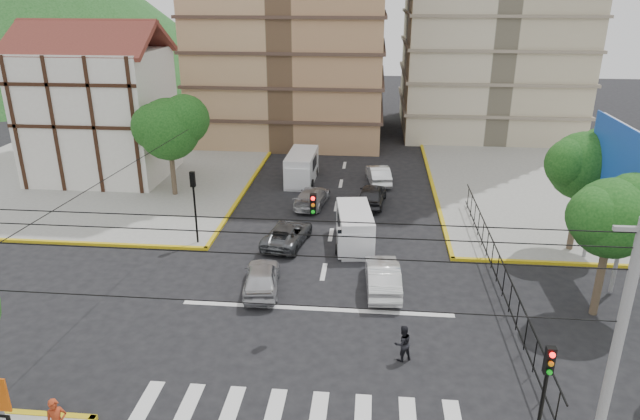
# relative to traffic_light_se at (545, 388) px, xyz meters

# --- Properties ---
(ground) EXTENTS (160.00, 160.00, 0.00)m
(ground) POSITION_rel_traffic_light_se_xyz_m (-7.80, 7.80, -3.11)
(ground) COLOR black
(ground) RESTS_ON ground
(sidewalk_nw) EXTENTS (26.00, 26.00, 0.15)m
(sidewalk_nw) POSITION_rel_traffic_light_se_xyz_m (-27.80, 27.80, -3.04)
(sidewalk_nw) COLOR gray
(sidewalk_nw) RESTS_ON ground
(sidewalk_ne) EXTENTS (26.00, 26.00, 0.15)m
(sidewalk_ne) POSITION_rel_traffic_light_se_xyz_m (12.20, 27.80, -3.04)
(sidewalk_ne) COLOR gray
(sidewalk_ne) RESTS_ON ground
(crosswalk_stripes) EXTENTS (12.00, 2.40, 0.01)m
(crosswalk_stripes) POSITION_rel_traffic_light_se_xyz_m (-7.80, 1.80, -3.11)
(crosswalk_stripes) COLOR silver
(crosswalk_stripes) RESTS_ON ground
(stop_line) EXTENTS (13.00, 0.40, 0.01)m
(stop_line) POSITION_rel_traffic_light_se_xyz_m (-7.80, 9.00, -3.11)
(stop_line) COLOR silver
(stop_line) RESTS_ON ground
(tudor_building) EXTENTS (10.80, 8.05, 12.23)m
(tudor_building) POSITION_rel_traffic_light_se_xyz_m (-26.80, 27.80, 2.14)
(tudor_building) COLOR silver
(tudor_building) RESTS_ON ground
(park_fence) EXTENTS (0.10, 22.50, 1.66)m
(park_fence) POSITION_rel_traffic_light_se_xyz_m (1.20, 12.30, -3.11)
(park_fence) COLOR black
(park_fence) RESTS_ON ground
(billboard) EXTENTS (0.36, 6.20, 8.10)m
(billboard) POSITION_rel_traffic_light_se_xyz_m (6.65, 13.80, 2.89)
(billboard) COLOR slate
(billboard) RESTS_ON ground
(tree_park_a) EXTENTS (4.41, 3.60, 6.83)m
(tree_park_a) POSITION_rel_traffic_light_se_xyz_m (5.28, 9.81, 1.90)
(tree_park_a) COLOR #473828
(tree_park_a) RESTS_ON ground
(tree_park_c) EXTENTS (4.65, 3.80, 7.25)m
(tree_park_c) POSITION_rel_traffic_light_se_xyz_m (6.29, 16.81, 2.22)
(tree_park_c) COLOR #473828
(tree_park_c) RESTS_ON ground
(tree_tudor) EXTENTS (5.39, 4.40, 7.43)m
(tree_tudor) POSITION_rel_traffic_light_se_xyz_m (-19.70, 23.81, 2.11)
(tree_tudor) COLOR #473828
(tree_tudor) RESTS_ON ground
(traffic_light_se) EXTENTS (0.28, 0.22, 4.40)m
(traffic_light_se) POSITION_rel_traffic_light_se_xyz_m (0.00, 0.00, 0.00)
(traffic_light_se) COLOR black
(traffic_light_se) RESTS_ON ground
(traffic_light_nw) EXTENTS (0.28, 0.22, 4.40)m
(traffic_light_nw) POSITION_rel_traffic_light_se_xyz_m (-15.60, 15.60, 0.00)
(traffic_light_nw) COLOR black
(traffic_light_nw) RESTS_ON ground
(traffic_light_hanging) EXTENTS (18.00, 9.12, 0.92)m
(traffic_light_hanging) POSITION_rel_traffic_light_se_xyz_m (-7.80, 5.76, 2.79)
(traffic_light_hanging) COLOR black
(traffic_light_hanging) RESTS_ON ground
(utility_pole_se) EXTENTS (1.40, 0.28, 9.00)m
(utility_pole_se) POSITION_rel_traffic_light_se_xyz_m (1.20, -1.20, 1.65)
(utility_pole_se) COLOR slate
(utility_pole_se) RESTS_ON ground
(van_right_lane) EXTENTS (2.47, 4.99, 2.15)m
(van_right_lane) POSITION_rel_traffic_light_se_xyz_m (-6.30, 16.27, -2.07)
(van_right_lane) COLOR silver
(van_right_lane) RESTS_ON ground
(van_left_lane) EXTENTS (2.18, 5.22, 2.33)m
(van_left_lane) POSITION_rel_traffic_light_se_xyz_m (-10.92, 27.81, -1.98)
(van_left_lane) COLOR silver
(van_left_lane) RESTS_ON ground
(car_silver_front_left) EXTENTS (2.26, 4.49, 1.47)m
(car_silver_front_left) POSITION_rel_traffic_light_se_xyz_m (-10.74, 10.51, -2.38)
(car_silver_front_left) COLOR #B6B6BB
(car_silver_front_left) RESTS_ON ground
(car_white_front_right) EXTENTS (1.90, 4.72, 1.52)m
(car_white_front_right) POSITION_rel_traffic_light_se_xyz_m (-4.67, 11.17, -2.35)
(car_white_front_right) COLOR silver
(car_white_front_right) RESTS_ON ground
(car_grey_mid_left) EXTENTS (2.89, 4.93, 1.29)m
(car_grey_mid_left) POSITION_rel_traffic_light_se_xyz_m (-10.29, 16.24, -2.47)
(car_grey_mid_left) COLOR #4F5256
(car_grey_mid_left) RESTS_ON ground
(car_silver_rear_left) EXTENTS (2.47, 4.79, 1.33)m
(car_silver_rear_left) POSITION_rel_traffic_light_se_xyz_m (-9.52, 22.76, -2.45)
(car_silver_rear_left) COLOR #A3A3A8
(car_silver_rear_left) RESTS_ON ground
(car_darkgrey_mid_right) EXTENTS (2.25, 4.64, 1.53)m
(car_darkgrey_mid_right) POSITION_rel_traffic_light_se_xyz_m (-5.36, 23.30, -2.35)
(car_darkgrey_mid_right) COLOR #2A2A2D
(car_darkgrey_mid_right) RESTS_ON ground
(car_white_rear_right) EXTENTS (2.14, 4.52, 1.43)m
(car_white_rear_right) POSITION_rel_traffic_light_se_xyz_m (-4.89, 28.21, -2.40)
(car_white_rear_right) COLOR white
(car_white_rear_right) RESTS_ON ground
(pedestrian_crosswalk) EXTENTS (0.96, 0.88, 1.58)m
(pedestrian_crosswalk) POSITION_rel_traffic_light_se_xyz_m (-3.90, 5.34, -2.32)
(pedestrian_crosswalk) COLOR black
(pedestrian_crosswalk) RESTS_ON ground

